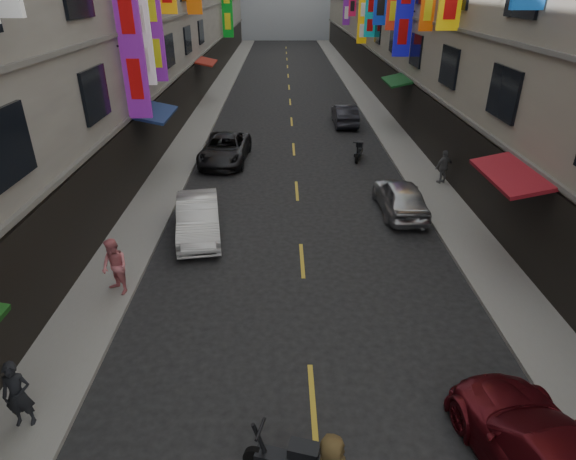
{
  "coord_description": "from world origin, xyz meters",
  "views": [
    {
      "loc": [
        -0.63,
        4.35,
        8.1
      ],
      "look_at": [
        -0.54,
        11.81,
        4.29
      ],
      "focal_mm": 30.0,
      "sensor_mm": 36.0,
      "label": 1
    }
  ],
  "objects_px": {
    "car_left_far": "(225,149)",
    "car_right_mid": "(400,197)",
    "pedestrian_rfar": "(444,167)",
    "car_left_mid": "(198,218)",
    "pedestrian_lnear": "(18,395)",
    "scooter_far_right": "(359,151)",
    "scooter_crossing": "(292,459)",
    "pedestrian_lfar": "(115,267)",
    "car_right_far": "(345,115)"
  },
  "relations": [
    {
      "from": "car_right_far",
      "to": "pedestrian_lnear",
      "type": "height_order",
      "value": "pedestrian_lnear"
    },
    {
      "from": "scooter_far_right",
      "to": "car_right_mid",
      "type": "xyz_separation_m",
      "value": [
        0.67,
        -6.58,
        0.24
      ]
    },
    {
      "from": "pedestrian_lnear",
      "to": "pedestrian_rfar",
      "type": "distance_m",
      "value": 18.14
    },
    {
      "from": "car_left_mid",
      "to": "pedestrian_rfar",
      "type": "relative_size",
      "value": 2.73
    },
    {
      "from": "car_left_mid",
      "to": "car_right_mid",
      "type": "xyz_separation_m",
      "value": [
        7.65,
        1.85,
        -0.01
      ]
    },
    {
      "from": "car_left_far",
      "to": "car_right_mid",
      "type": "height_order",
      "value": "car_right_mid"
    },
    {
      "from": "car_left_mid",
      "to": "car_right_far",
      "type": "height_order",
      "value": "car_left_mid"
    },
    {
      "from": "car_right_far",
      "to": "pedestrian_lnear",
      "type": "distance_m",
      "value": 25.52
    },
    {
      "from": "car_right_far",
      "to": "pedestrian_lfar",
      "type": "relative_size",
      "value": 2.32
    },
    {
      "from": "car_left_far",
      "to": "pedestrian_rfar",
      "type": "height_order",
      "value": "pedestrian_rfar"
    },
    {
      "from": "car_left_mid",
      "to": "car_left_far",
      "type": "relative_size",
      "value": 0.86
    },
    {
      "from": "scooter_crossing",
      "to": "pedestrian_lfar",
      "type": "distance_m",
      "value": 7.66
    },
    {
      "from": "scooter_far_right",
      "to": "pedestrian_rfar",
      "type": "height_order",
      "value": "pedestrian_rfar"
    },
    {
      "from": "scooter_crossing",
      "to": "pedestrian_lnear",
      "type": "height_order",
      "value": "pedestrian_lnear"
    },
    {
      "from": "car_left_far",
      "to": "pedestrian_lfar",
      "type": "relative_size",
      "value": 2.82
    },
    {
      "from": "car_right_far",
      "to": "pedestrian_rfar",
      "type": "distance_m",
      "value": 11.04
    },
    {
      "from": "car_left_far",
      "to": "pedestrian_lnear",
      "type": "distance_m",
      "value": 16.79
    },
    {
      "from": "car_left_far",
      "to": "car_right_mid",
      "type": "relative_size",
      "value": 1.21
    },
    {
      "from": "car_left_mid",
      "to": "car_right_far",
      "type": "xyz_separation_m",
      "value": [
        7.05,
        15.31,
        -0.03
      ]
    },
    {
      "from": "scooter_far_right",
      "to": "car_right_mid",
      "type": "height_order",
      "value": "car_right_mid"
    },
    {
      "from": "scooter_crossing",
      "to": "pedestrian_lfar",
      "type": "height_order",
      "value": "pedestrian_lfar"
    },
    {
      "from": "car_left_far",
      "to": "pedestrian_lnear",
      "type": "relative_size",
      "value": 3.11
    },
    {
      "from": "scooter_crossing",
      "to": "scooter_far_right",
      "type": "bearing_deg",
      "value": 3.42
    },
    {
      "from": "scooter_far_right",
      "to": "car_left_far",
      "type": "distance_m",
      "value": 6.88
    },
    {
      "from": "scooter_crossing",
      "to": "car_left_far",
      "type": "bearing_deg",
      "value": 25.08
    },
    {
      "from": "scooter_far_right",
      "to": "pedestrian_rfar",
      "type": "distance_m",
      "value": 4.93
    },
    {
      "from": "scooter_crossing",
      "to": "pedestrian_rfar",
      "type": "bearing_deg",
      "value": -10.77
    },
    {
      "from": "scooter_crossing",
      "to": "car_right_far",
      "type": "xyz_separation_m",
      "value": [
        3.89,
        24.95,
        0.21
      ]
    },
    {
      "from": "scooter_far_right",
      "to": "pedestrian_lnear",
      "type": "distance_m",
      "value": 19.25
    },
    {
      "from": "scooter_far_right",
      "to": "car_left_far",
      "type": "relative_size",
      "value": 0.37
    },
    {
      "from": "car_right_far",
      "to": "pedestrian_lfar",
      "type": "distance_m",
      "value": 21.03
    },
    {
      "from": "scooter_far_right",
      "to": "car_left_mid",
      "type": "bearing_deg",
      "value": 66.4
    },
    {
      "from": "car_right_far",
      "to": "car_left_mid",
      "type": "bearing_deg",
      "value": 65.33
    },
    {
      "from": "car_right_far",
      "to": "pedestrian_rfar",
      "type": "relative_size",
      "value": 2.61
    },
    {
      "from": "car_right_mid",
      "to": "pedestrian_lfar",
      "type": "relative_size",
      "value": 2.33
    },
    {
      "from": "car_right_mid",
      "to": "pedestrian_lnear",
      "type": "xyz_separation_m",
      "value": [
        -9.89,
        -10.32,
        0.21
      ]
    },
    {
      "from": "scooter_far_right",
      "to": "car_right_far",
      "type": "height_order",
      "value": "car_right_far"
    },
    {
      "from": "car_left_mid",
      "to": "pedestrian_lfar",
      "type": "xyz_separation_m",
      "value": [
        -1.75,
        -3.78,
        0.29
      ]
    },
    {
      "from": "scooter_far_right",
      "to": "pedestrian_rfar",
      "type": "xyz_separation_m",
      "value": [
        3.23,
        -3.7,
        0.44
      ]
    },
    {
      "from": "car_right_mid",
      "to": "car_left_mid",
      "type": "bearing_deg",
      "value": 12.31
    },
    {
      "from": "car_left_mid",
      "to": "scooter_far_right",
      "type": "bearing_deg",
      "value": 41.47
    },
    {
      "from": "scooter_far_right",
      "to": "pedestrian_lnear",
      "type": "xyz_separation_m",
      "value": [
        -9.21,
        -16.9,
        0.45
      ]
    },
    {
      "from": "car_left_far",
      "to": "car_left_mid",
      "type": "bearing_deg",
      "value": -87.06
    },
    {
      "from": "car_left_mid",
      "to": "pedestrian_rfar",
      "type": "distance_m",
      "value": 11.25
    },
    {
      "from": "scooter_crossing",
      "to": "scooter_far_right",
      "type": "relative_size",
      "value": 1.0
    },
    {
      "from": "scooter_crossing",
      "to": "car_left_mid",
      "type": "distance_m",
      "value": 10.14
    },
    {
      "from": "car_right_far",
      "to": "pedestrian_rfar",
      "type": "xyz_separation_m",
      "value": [
        3.16,
        -10.58,
        0.23
      ]
    },
    {
      "from": "car_left_mid",
      "to": "car_left_far",
      "type": "bearing_deg",
      "value": 80.32
    },
    {
      "from": "car_right_mid",
      "to": "car_right_far",
      "type": "bearing_deg",
      "value": -88.76
    },
    {
      "from": "car_right_far",
      "to": "scooter_far_right",
      "type": "bearing_deg",
      "value": 89.43
    }
  ]
}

